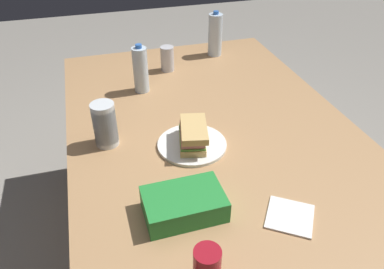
# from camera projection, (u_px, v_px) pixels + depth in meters

# --- Properties ---
(ground_plane) EXTENTS (8.00, 8.00, 0.00)m
(ground_plane) POSITION_uv_depth(u_px,v_px,m) (209.00, 249.00, 1.87)
(ground_plane) COLOR gray
(dining_table) EXTENTS (1.70, 1.10, 0.73)m
(dining_table) POSITION_uv_depth(u_px,v_px,m) (213.00, 145.00, 1.49)
(dining_table) COLOR tan
(dining_table) RESTS_ON ground_plane
(paper_plate) EXTENTS (0.25, 0.25, 0.01)m
(paper_plate) POSITION_uv_depth(u_px,v_px,m) (192.00, 144.00, 1.36)
(paper_plate) COLOR white
(paper_plate) RESTS_ON dining_table
(sandwich) EXTENTS (0.20, 0.13, 0.08)m
(sandwich) POSITION_uv_depth(u_px,v_px,m) (193.00, 134.00, 1.33)
(sandwich) COLOR #DBB26B
(sandwich) RESTS_ON paper_plate
(soda_can_red) EXTENTS (0.07, 0.07, 0.12)m
(soda_can_red) POSITION_uv_depth(u_px,v_px,m) (207.00, 269.00, 0.87)
(soda_can_red) COLOR maroon
(soda_can_red) RESTS_ON dining_table
(chip_bag) EXTENTS (0.15, 0.23, 0.07)m
(chip_bag) POSITION_uv_depth(u_px,v_px,m) (184.00, 204.00, 1.07)
(chip_bag) COLOR #268C38
(chip_bag) RESTS_ON dining_table
(water_bottle_tall) EXTENTS (0.07, 0.07, 0.24)m
(water_bottle_tall) POSITION_uv_depth(u_px,v_px,m) (215.00, 35.00, 1.97)
(water_bottle_tall) COLOR silver
(water_bottle_tall) RESTS_ON dining_table
(plastic_cup_stack) EXTENTS (0.08, 0.08, 0.17)m
(plastic_cup_stack) POSITION_uv_depth(u_px,v_px,m) (105.00, 124.00, 1.32)
(plastic_cup_stack) COLOR silver
(plastic_cup_stack) RESTS_ON dining_table
(water_bottle_spare) EXTENTS (0.07, 0.07, 0.22)m
(water_bottle_spare) POSITION_uv_depth(u_px,v_px,m) (141.00, 70.00, 1.64)
(water_bottle_spare) COLOR silver
(water_bottle_spare) RESTS_ON dining_table
(soda_can_silver) EXTENTS (0.07, 0.07, 0.12)m
(soda_can_silver) POSITION_uv_depth(u_px,v_px,m) (167.00, 59.00, 1.84)
(soda_can_silver) COLOR silver
(soda_can_silver) RESTS_ON dining_table
(paper_napkin) EXTENTS (0.18, 0.18, 0.01)m
(paper_napkin) POSITION_uv_depth(u_px,v_px,m) (290.00, 216.00, 1.08)
(paper_napkin) COLOR white
(paper_napkin) RESTS_ON dining_table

